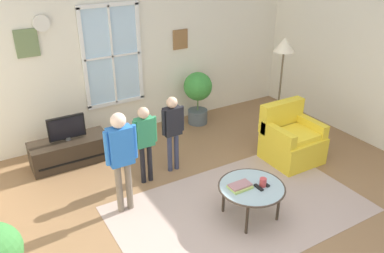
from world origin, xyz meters
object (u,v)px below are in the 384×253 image
(book_stack, at_px, (240,186))
(remote_near_books, at_px, (259,187))
(tv_stand, at_px, (70,151))
(television, at_px, (66,128))
(cup, at_px, (263,182))
(remote_near_cup, at_px, (265,184))
(person_black_shirt, at_px, (173,126))
(person_green_shirt, at_px, (145,136))
(person_blue_shirt, at_px, (121,152))
(floor_lamp, at_px, (283,55))
(coffee_table, at_px, (252,188))
(armchair, at_px, (291,140))
(potted_plant_by_window, at_px, (198,92))

(book_stack, relative_size, remote_near_books, 1.89)
(tv_stand, distance_m, television, 0.40)
(cup, distance_m, remote_near_cup, 0.06)
(book_stack, height_order, person_black_shirt, person_black_shirt)
(person_green_shirt, bearing_deg, tv_stand, 126.40)
(person_blue_shirt, relative_size, floor_lamp, 0.77)
(remote_near_cup, bearing_deg, coffee_table, 163.16)
(remote_near_books, xyz_separation_m, person_black_shirt, (-0.35, 1.50, 0.28))
(tv_stand, height_order, person_green_shirt, person_green_shirt)
(television, distance_m, book_stack, 2.75)
(armchair, relative_size, remote_near_books, 6.21)
(armchair, xyz_separation_m, cup, (-1.27, -0.85, 0.16))
(armchair, height_order, cup, armchair)
(armchair, distance_m, remote_near_books, 1.60)
(person_black_shirt, relative_size, floor_lamp, 0.67)
(television, relative_size, floor_lamp, 0.31)
(book_stack, distance_m, person_blue_shirt, 1.47)
(coffee_table, height_order, cup, cup)
(person_black_shirt, height_order, person_green_shirt, person_black_shirt)
(cup, distance_m, person_blue_shirt, 1.73)
(book_stack, xyz_separation_m, potted_plant_by_window, (0.99, 2.58, 0.14))
(person_black_shirt, bearing_deg, person_blue_shirt, -151.44)
(cup, relative_size, person_blue_shirt, 0.08)
(person_blue_shirt, bearing_deg, armchair, -2.44)
(person_green_shirt, xyz_separation_m, potted_plant_by_window, (1.62, 1.29, -0.11))
(person_black_shirt, relative_size, person_blue_shirt, 0.86)
(remote_near_books, bearing_deg, coffee_table, 123.05)
(tv_stand, bearing_deg, person_green_shirt, -53.60)
(television, distance_m, remote_near_books, 2.95)
(tv_stand, height_order, armchair, armchair)
(coffee_table, distance_m, potted_plant_by_window, 2.77)
(tv_stand, bearing_deg, floor_lamp, -17.06)
(tv_stand, relative_size, person_black_shirt, 0.99)
(coffee_table, height_order, floor_lamp, floor_lamp)
(cup, height_order, floor_lamp, floor_lamp)
(person_black_shirt, xyz_separation_m, person_green_shirt, (-0.47, -0.08, -0.01))
(cup, bearing_deg, potted_plant_by_window, 74.76)
(book_stack, relative_size, person_green_shirt, 0.23)
(tv_stand, height_order, coffee_table, coffee_table)
(television, height_order, person_green_shirt, person_green_shirt)
(potted_plant_by_window, bearing_deg, tv_stand, -174.63)
(cup, xyz_separation_m, potted_plant_by_window, (0.73, 2.69, 0.11))
(coffee_table, bearing_deg, floor_lamp, 40.49)
(person_blue_shirt, bearing_deg, remote_near_cup, -33.58)
(coffee_table, bearing_deg, remote_near_books, -56.95)
(tv_stand, relative_size, cup, 10.90)
(television, bearing_deg, remote_near_books, -57.16)
(remote_near_cup, xyz_separation_m, floor_lamp, (1.51, 1.47, 1.01))
(remote_near_books, distance_m, floor_lamp, 2.42)
(armchair, xyz_separation_m, coffee_table, (-1.39, -0.79, 0.08))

